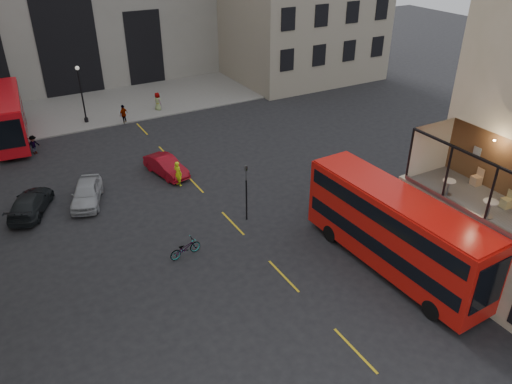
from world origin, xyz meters
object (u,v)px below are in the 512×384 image
traffic_light_near (246,186)px  car_a (87,193)px  cafe_chair_d (476,180)px  street_lamp_b (83,98)px  bus_far (8,114)px  cyclist (178,173)px  cafe_table_mid (490,206)px  car_c (30,203)px  bus_near (395,228)px  pedestrian_c (124,114)px  pedestrian_d (158,102)px  pedestrian_b (34,145)px  cafe_chair_c (506,202)px  cafe_table_far (448,185)px  bicycle (185,248)px  car_b (166,166)px

traffic_light_near → car_a: (-8.30, 7.09, -1.68)m
cafe_chair_d → street_lamp_b: bearing=113.6°
bus_far → cyclist: bus_far is taller
traffic_light_near → cafe_table_mid: (6.51, -11.77, 2.74)m
traffic_light_near → car_c: (-11.78, 7.61, -1.74)m
cyclist → bus_near: bearing=-179.1°
traffic_light_near → pedestrian_c: size_ratio=2.12×
bus_near → street_lamp_b: bearing=107.5°
traffic_light_near → cafe_chair_d: size_ratio=4.18×
cyclist → cafe_table_mid: bearing=-178.1°
bus_far → pedestrian_c: 9.55m
cafe_table_mid → pedestrian_d: bearing=97.7°
car_c → pedestrian_d: size_ratio=2.59×
pedestrian_b → cafe_chair_c: 34.27m
cyclist → pedestrian_b: size_ratio=1.18×
bus_far → cafe_chair_d: bearing=-56.7°
bus_near → car_a: size_ratio=2.61×
street_lamp_b → pedestrian_b: bearing=-136.9°
bus_far → cafe_table_far: size_ratio=12.88×
car_a → bicycle: (3.43, -8.79, -0.24)m
bus_near → cafe_table_mid: cafe_table_mid is taller
car_a → pedestrian_c: bearing=84.2°
car_c → bus_far: bearing=-67.2°
bus_near → car_b: size_ratio=2.74×
car_a → pedestrian_d: (10.27, 14.83, 0.16)m
cyclist → car_a: bearing=60.5°
bus_far → cafe_table_far: bearing=-59.6°
pedestrian_b → pedestrian_d: pedestrian_d is taller
bus_far → bicycle: bus_far is taller
pedestrian_b → pedestrian_d: bearing=-6.8°
cyclist → pedestrian_c: size_ratio=1.04×
pedestrian_c → cafe_chair_d: 31.58m
bus_far → cafe_chair_d: cafe_chair_d is taller
traffic_light_near → pedestrian_d: (1.96, 21.92, -1.51)m
pedestrian_d → car_b: bearing=144.1°
pedestrian_d → cafe_table_mid: bearing=169.1°
cafe_chair_d → cafe_table_far: bearing=179.9°
cafe_table_mid → cyclist: bearing=115.2°
bus_far → cafe_table_far: (17.88, -30.42, 2.85)m
traffic_light_near → car_a: size_ratio=0.86×
cafe_chair_c → cafe_chair_d: (0.64, 2.28, 0.01)m
cafe_table_far → street_lamp_b: bearing=110.2°
cafe_table_far → cafe_chair_d: size_ratio=0.88×
bus_near → car_a: 19.98m
cyclist → car_b: bearing=-18.7°
cafe_chair_c → bicycle: bearing=142.5°
bus_far → bicycle: 23.76m
car_b → pedestrian_b: size_ratio=2.67×
car_c → cafe_table_mid: bearing=157.9°
bus_near → pedestrian_d: bearing=94.8°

